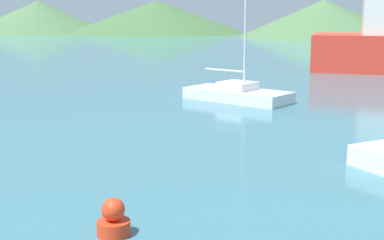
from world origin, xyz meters
TOP-DOWN VIEW (x-y plane):
  - sailboat_middle at (-0.49, 25.03)m, footprint 5.65×4.42m
  - buoy_marker at (-1.18, 8.42)m, footprint 0.65×0.65m
  - hill_west at (-52.85, 109.75)m, footprint 30.65×30.65m
  - hill_central at (-26.66, 111.54)m, footprint 38.81×38.81m
  - hill_east at (7.33, 98.33)m, footprint 30.40×30.40m

SIDE VIEW (x-z plane):
  - buoy_marker at x=-1.18m, z-range -0.07..0.69m
  - sailboat_middle at x=-0.49m, z-range -3.13..3.90m
  - hill_east at x=7.33m, z-range 0.00..6.59m
  - hill_central at x=-26.66m, z-range 0.00..6.80m
  - hill_west at x=-52.85m, z-range 0.00..6.84m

